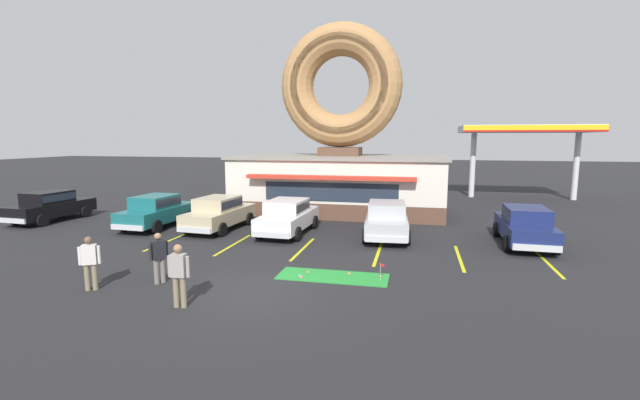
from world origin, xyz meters
TOP-DOWN VIEW (x-y plane):
  - ground_plane at (0.00, 0.00)m, footprint 160.00×160.00m
  - donut_shop_building at (0.10, 13.94)m, footprint 12.30×6.75m
  - putting_mat at (2.06, 1.81)m, footprint 3.52×1.26m
  - mini_donut_near_left at (3.55, 2.08)m, footprint 0.13×0.13m
  - mini_donut_near_right at (1.21, 1.98)m, footprint 0.13×0.13m
  - mini_donut_mid_left at (1.11, 1.44)m, footprint 0.13×0.13m
  - mini_donut_mid_centre at (2.54, 2.12)m, footprint 0.13×0.13m
  - golf_ball at (1.02, 1.59)m, footprint 0.04×0.04m
  - putting_flag_pin at (3.61, 1.70)m, footprint 0.13×0.01m
  - car_navy at (9.00, 7.63)m, footprint 2.07×4.60m
  - car_teal at (-7.96, 7.48)m, footprint 2.09×4.61m
  - car_white at (-1.18, 7.50)m, footprint 2.10×4.62m
  - car_black at (-14.44, 7.64)m, footprint 2.16×4.65m
  - car_silver at (3.33, 7.74)m, footprint 2.20×4.66m
  - car_champagne at (-4.69, 7.64)m, footprint 2.21×4.67m
  - pedestrian_blue_sweater_man at (-1.37, -1.49)m, footprint 0.59×0.28m
  - pedestrian_hooded_kid at (-4.58, -0.90)m, footprint 0.54×0.39m
  - pedestrian_leather_jacket_man at (-2.99, 0.08)m, footprint 0.41×0.52m
  - trash_bin at (-5.82, 11.12)m, footprint 0.57×0.57m
  - gas_station_canopy at (12.14, 22.61)m, footprint 9.00×4.46m
  - parking_stripe_far_left at (-5.78, 5.00)m, footprint 0.12×3.60m
  - parking_stripe_left at (-2.78, 5.00)m, footprint 0.12×3.60m
  - parking_stripe_mid_left at (0.22, 5.00)m, footprint 0.12×3.60m
  - parking_stripe_centre at (3.22, 5.00)m, footprint 0.12×3.60m
  - parking_stripe_mid_right at (6.22, 5.00)m, footprint 0.12×3.60m
  - parking_stripe_right at (9.22, 5.00)m, footprint 0.12×3.60m

SIDE VIEW (x-z plane):
  - ground_plane at x=0.00m, z-range 0.00..0.00m
  - parking_stripe_far_left at x=-5.78m, z-range 0.00..0.01m
  - parking_stripe_left at x=-2.78m, z-range 0.00..0.01m
  - parking_stripe_mid_left at x=0.22m, z-range 0.00..0.01m
  - parking_stripe_centre at x=3.22m, z-range 0.00..0.01m
  - parking_stripe_mid_right at x=6.22m, z-range 0.00..0.01m
  - parking_stripe_right at x=9.22m, z-range 0.00..0.01m
  - putting_mat at x=2.06m, z-range 0.00..0.03m
  - mini_donut_near_left at x=3.55m, z-range 0.03..0.07m
  - mini_donut_near_right at x=1.21m, z-range 0.03..0.07m
  - mini_donut_mid_left at x=1.11m, z-range 0.03..0.07m
  - mini_donut_mid_centre at x=2.54m, z-range 0.03..0.07m
  - golf_ball at x=1.02m, z-range 0.03..0.07m
  - putting_flag_pin at x=3.61m, z-range 0.16..0.71m
  - trash_bin at x=-5.82m, z-range 0.01..0.99m
  - pedestrian_leather_jacket_man at x=-2.99m, z-range 0.08..1.65m
  - car_navy at x=9.00m, z-range 0.07..1.67m
  - car_teal at x=-7.96m, z-range 0.07..1.67m
  - car_white at x=-1.18m, z-range 0.07..1.67m
  - car_black at x=-14.44m, z-range 0.07..1.67m
  - car_silver at x=3.33m, z-range 0.07..1.67m
  - car_champagne at x=-4.69m, z-range 0.07..1.67m
  - pedestrian_hooded_kid at x=-4.58m, z-range 0.08..1.68m
  - pedestrian_blue_sweater_man at x=-1.37m, z-range 0.09..1.78m
  - donut_shop_building at x=0.10m, z-range -1.74..9.22m
  - gas_station_canopy at x=12.14m, z-range 2.21..7.51m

